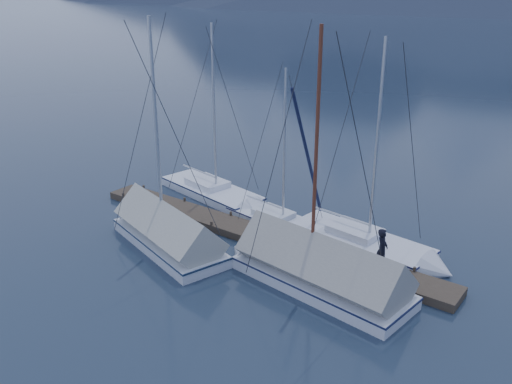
# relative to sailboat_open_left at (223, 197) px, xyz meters

# --- Properties ---
(ground) EXTENTS (1000.00, 1000.00, 0.00)m
(ground) POSITION_rel_sailboat_open_left_xyz_m (4.10, -4.61, -0.17)
(ground) COLOR #162131
(ground) RESTS_ON ground
(dock) EXTENTS (18.00, 1.50, 0.54)m
(dock) POSITION_rel_sailboat_open_left_xyz_m (4.10, -2.61, -0.06)
(dock) COLOR #382D23
(dock) RESTS_ON ground
(mooring_posts) EXTENTS (15.12, 1.52, 0.35)m
(mooring_posts) POSITION_rel_sailboat_open_left_xyz_m (3.60, -2.61, 0.18)
(mooring_posts) COLOR #382D23
(mooring_posts) RESTS_ON ground
(sailboat_open_left) EXTENTS (7.63, 3.55, 9.75)m
(sailboat_open_left) POSITION_rel_sailboat_open_left_xyz_m (0.00, 0.00, 0.00)
(sailboat_open_left) COLOR white
(sailboat_open_left) RESTS_ON ground
(sailboat_open_mid) EXTENTS (6.26, 2.76, 8.04)m
(sailboat_open_mid) POSITION_rel_sailboat_open_left_xyz_m (4.83, -0.98, -0.03)
(sailboat_open_mid) COLOR silver
(sailboat_open_mid) RESTS_ON ground
(sailboat_open_right) EXTENTS (7.49, 3.19, 9.66)m
(sailboat_open_right) POSITION_rel_sailboat_open_left_xyz_m (9.09, -0.63, -0.00)
(sailboat_open_right) COLOR silver
(sailboat_open_right) RESTS_ON ground
(sailboat_covered_near) EXTENTS (8.29, 3.63, 10.46)m
(sailboat_covered_near) POSITION_rel_sailboat_open_left_xyz_m (7.91, -4.48, 0.35)
(sailboat_covered_near) COLOR silver
(sailboat_covered_near) RESTS_ON ground
(sailboat_covered_far) EXTENTS (7.76, 4.23, 10.43)m
(sailboat_covered_far) POSITION_rel_sailboat_open_left_xyz_m (1.07, -5.40, 0.34)
(sailboat_covered_far) COLOR silver
(sailboat_covered_far) RESTS_ON ground
(person) EXTENTS (0.53, 0.70, 1.72)m
(person) POSITION_rel_sailboat_open_left_xyz_m (10.00, -2.57, 1.03)
(person) COLOR black
(person) RESTS_ON dock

